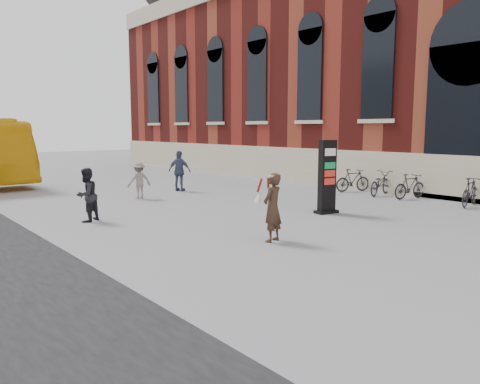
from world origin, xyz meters
TOP-DOWN VIEW (x-y plane):
  - ground at (0.00, 0.00)m, footprint 100.00×100.00m
  - station at (15.48, 6.00)m, footprint 12.15×44.50m
  - info_pylon at (3.49, 1.70)m, footprint 0.84×0.52m
  - woman at (-0.65, -0.03)m, footprint 0.78×0.74m
  - pedestrian_a at (-3.27, 5.38)m, footprint 1.00×0.94m
  - pedestrian_b at (0.20, 8.70)m, footprint 1.02×0.67m
  - pedestrian_c at (2.70, 9.62)m, footprint 0.94×1.15m
  - bike_3 at (8.60, -0.71)m, footprint 1.83×0.77m
  - bike_5 at (8.60, 1.69)m, footprint 1.75×0.79m
  - bike_6 at (8.60, 3.09)m, footprint 2.04×1.08m
  - bike_7 at (8.60, 4.50)m, footprint 1.76×1.05m

SIDE VIEW (x-z plane):
  - ground at x=0.00m, z-range 0.00..0.00m
  - bike_5 at x=8.60m, z-range 0.00..1.02m
  - bike_6 at x=8.60m, z-range 0.00..1.02m
  - bike_7 at x=8.60m, z-range 0.00..1.02m
  - bike_3 at x=8.60m, z-range 0.00..1.07m
  - pedestrian_b at x=0.20m, z-range 0.00..1.48m
  - pedestrian_a at x=-3.27m, z-range 0.00..1.64m
  - woman at x=-0.65m, z-range 0.02..1.76m
  - pedestrian_c at x=2.70m, z-range 0.00..1.83m
  - info_pylon at x=3.49m, z-range 0.00..2.45m
  - station at x=15.48m, z-range -1.49..17.66m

